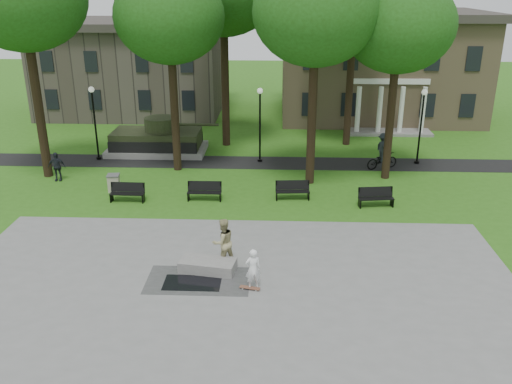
% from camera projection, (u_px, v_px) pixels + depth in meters
% --- Properties ---
extents(ground, '(120.00, 120.00, 0.00)m').
position_uv_depth(ground, '(238.00, 249.00, 23.43)').
color(ground, '#2C5F16').
rests_on(ground, ground).
extents(plaza, '(22.00, 16.00, 0.02)m').
position_uv_depth(plaza, '(228.00, 315.00, 18.78)').
color(plaza, gray).
rests_on(plaza, ground).
extents(footpath, '(44.00, 2.60, 0.01)m').
position_uv_depth(footpath, '(252.00, 163.00, 34.60)').
color(footpath, black).
rests_on(footpath, ground).
extents(building_right, '(17.00, 12.00, 8.60)m').
position_uv_depth(building_right, '(378.00, 64.00, 45.67)').
color(building_right, '#9E8460').
rests_on(building_right, ground).
extents(building_left, '(15.00, 10.00, 7.20)m').
position_uv_depth(building_left, '(134.00, 70.00, 47.22)').
color(building_left, '#4C443D').
rests_on(building_left, ground).
extents(tree_1, '(6.20, 6.20, 11.63)m').
position_uv_depth(tree_1, '(169.00, 17.00, 30.13)').
color(tree_1, black).
rests_on(tree_1, ground).
extents(tree_2, '(6.60, 6.60, 12.16)m').
position_uv_depth(tree_2, '(316.00, 13.00, 27.83)').
color(tree_2, black).
rests_on(tree_2, ground).
extents(tree_3, '(6.00, 6.00, 11.19)m').
position_uv_depth(tree_3, '(399.00, 26.00, 28.84)').
color(tree_3, black).
rests_on(tree_3, ground).
extents(tree_5, '(6.40, 6.40, 12.44)m').
position_uv_depth(tree_5, '(355.00, 0.00, 35.03)').
color(tree_5, black).
rests_on(tree_5, ground).
extents(lamp_left, '(0.36, 0.36, 4.73)m').
position_uv_depth(lamp_left, '(94.00, 117.00, 34.26)').
color(lamp_left, black).
rests_on(lamp_left, ground).
extents(lamp_mid, '(0.36, 0.36, 4.73)m').
position_uv_depth(lamp_mid, '(260.00, 119.00, 33.85)').
color(lamp_mid, black).
rests_on(lamp_mid, ground).
extents(lamp_right, '(0.36, 0.36, 4.73)m').
position_uv_depth(lamp_right, '(421.00, 120.00, 33.46)').
color(lamp_right, black).
rests_on(lamp_right, ground).
extents(tank_monument, '(7.45, 3.40, 2.40)m').
position_uv_depth(tank_monument, '(158.00, 140.00, 36.40)').
color(tank_monument, gray).
rests_on(tank_monument, ground).
extents(puddle, '(2.20, 1.20, 0.00)m').
position_uv_depth(puddle, '(192.00, 283.00, 20.78)').
color(puddle, black).
rests_on(puddle, plaza).
extents(concrete_block, '(2.33, 1.34, 0.45)m').
position_uv_depth(concrete_block, '(208.00, 265.00, 21.60)').
color(concrete_block, gray).
rests_on(concrete_block, plaza).
extents(skateboard, '(0.81, 0.37, 0.07)m').
position_uv_depth(skateboard, '(250.00, 288.00, 20.35)').
color(skateboard, brown).
rests_on(skateboard, plaza).
extents(skateboarder, '(0.67, 0.53, 1.62)m').
position_uv_depth(skateboarder, '(253.00, 269.00, 20.17)').
color(skateboarder, white).
rests_on(skateboarder, plaza).
extents(friend_watching, '(1.22, 1.16, 1.99)m').
position_uv_depth(friend_watching, '(223.00, 242.00, 21.84)').
color(friend_watching, tan).
rests_on(friend_watching, plaza).
extents(pedestrian_walker, '(1.03, 0.49, 1.71)m').
position_uv_depth(pedestrian_walker, '(57.00, 167.00, 31.22)').
color(pedestrian_walker, black).
rests_on(pedestrian_walker, ground).
extents(cyclist, '(2.19, 1.46, 2.26)m').
position_uv_depth(cyclist, '(382.00, 154.00, 33.20)').
color(cyclist, black).
rests_on(cyclist, ground).
extents(park_bench_0, '(1.81, 0.56, 1.00)m').
position_uv_depth(park_bench_0, '(127.00, 192.00, 28.38)').
color(park_bench_0, black).
rests_on(park_bench_0, ground).
extents(park_bench_1, '(1.80, 0.52, 1.00)m').
position_uv_depth(park_bench_1, '(205.00, 191.00, 28.55)').
color(park_bench_1, black).
rests_on(park_bench_1, ground).
extents(park_bench_2, '(1.83, 0.65, 1.00)m').
position_uv_depth(park_bench_2, '(293.00, 190.00, 28.67)').
color(park_bench_2, black).
rests_on(park_bench_2, ground).
extents(park_bench_3, '(1.84, 0.75, 1.00)m').
position_uv_depth(park_bench_3, '(376.00, 197.00, 27.76)').
color(park_bench_3, black).
rests_on(park_bench_3, ground).
extents(trash_bin, '(0.74, 0.74, 0.96)m').
position_uv_depth(trash_bin, '(114.00, 183.00, 29.76)').
color(trash_bin, '#B6AE96').
rests_on(trash_bin, ground).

